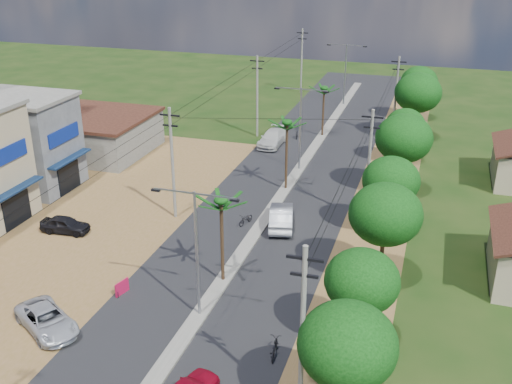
% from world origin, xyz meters
% --- Properties ---
extents(ground, '(160.00, 160.00, 0.00)m').
position_xyz_m(ground, '(0.00, 0.00, 0.00)').
color(ground, black).
rests_on(ground, ground).
extents(road, '(12.00, 110.00, 0.04)m').
position_xyz_m(road, '(0.00, 15.00, 0.02)').
color(road, black).
rests_on(road, ground).
extents(median, '(1.00, 90.00, 0.18)m').
position_xyz_m(median, '(0.00, 18.00, 0.09)').
color(median, '#605E56').
rests_on(median, ground).
extents(dirt_lot_west, '(18.00, 46.00, 0.04)m').
position_xyz_m(dirt_lot_west, '(-15.00, 8.00, 0.02)').
color(dirt_lot_west, brown).
rests_on(dirt_lot_west, ground).
extents(dirt_shoulder_east, '(5.00, 90.00, 0.03)m').
position_xyz_m(dirt_shoulder_east, '(8.50, 15.00, 0.01)').
color(dirt_shoulder_east, brown).
rests_on(dirt_shoulder_east, ground).
extents(shophouse_grey, '(9.00, 6.40, 8.30)m').
position_xyz_m(shophouse_grey, '(-21.98, 14.00, 4.16)').
color(shophouse_grey, '#4F5157').
rests_on(shophouse_grey, ground).
extents(low_shed, '(10.40, 10.40, 3.95)m').
position_xyz_m(low_shed, '(-21.00, 24.00, 1.97)').
color(low_shed, '#605E56').
rests_on(low_shed, ground).
extents(tree_east_a, '(4.40, 4.40, 6.37)m').
position_xyz_m(tree_east_a, '(9.50, -6.00, 4.49)').
color(tree_east_a, black).
rests_on(tree_east_a, ground).
extents(tree_east_b, '(4.00, 4.00, 5.83)m').
position_xyz_m(tree_east_b, '(9.30, 0.00, 4.11)').
color(tree_east_b, black).
rests_on(tree_east_b, ground).
extents(tree_east_c, '(4.60, 4.60, 6.83)m').
position_xyz_m(tree_east_c, '(9.70, 7.00, 4.86)').
color(tree_east_c, black).
rests_on(tree_east_c, ground).
extents(tree_east_d, '(4.20, 4.20, 6.13)m').
position_xyz_m(tree_east_d, '(9.40, 14.00, 4.34)').
color(tree_east_d, black).
rests_on(tree_east_d, ground).
extents(tree_east_e, '(4.80, 4.80, 7.14)m').
position_xyz_m(tree_east_e, '(9.60, 22.00, 5.09)').
color(tree_east_e, black).
rests_on(tree_east_e, ground).
extents(tree_east_f, '(3.80, 3.80, 5.52)m').
position_xyz_m(tree_east_f, '(9.20, 30.00, 3.89)').
color(tree_east_f, black).
rests_on(tree_east_f, ground).
extents(tree_east_g, '(5.00, 5.00, 7.38)m').
position_xyz_m(tree_east_g, '(9.80, 38.00, 5.24)').
color(tree_east_g, black).
rests_on(tree_east_g, ground).
extents(tree_east_h, '(4.40, 4.40, 6.52)m').
position_xyz_m(tree_east_h, '(9.50, 46.00, 4.64)').
color(tree_east_h, black).
rests_on(tree_east_h, ground).
extents(palm_median_near, '(2.00, 2.00, 6.15)m').
position_xyz_m(palm_median_near, '(0.00, 4.00, 5.54)').
color(palm_median_near, black).
rests_on(palm_median_near, ground).
extents(palm_median_mid, '(2.00, 2.00, 6.55)m').
position_xyz_m(palm_median_mid, '(0.00, 20.00, 5.90)').
color(palm_median_mid, black).
rests_on(palm_median_mid, ground).
extents(palm_median_far, '(2.00, 2.00, 5.85)m').
position_xyz_m(palm_median_far, '(0.00, 36.00, 5.26)').
color(palm_median_far, black).
rests_on(palm_median_far, ground).
extents(streetlight_near, '(5.10, 0.18, 8.00)m').
position_xyz_m(streetlight_near, '(0.00, 0.00, 4.79)').
color(streetlight_near, gray).
rests_on(streetlight_near, ground).
extents(streetlight_mid, '(5.10, 0.18, 8.00)m').
position_xyz_m(streetlight_mid, '(0.00, 25.00, 4.79)').
color(streetlight_mid, gray).
rests_on(streetlight_mid, ground).
extents(streetlight_far, '(5.10, 0.18, 8.00)m').
position_xyz_m(streetlight_far, '(0.00, 50.00, 4.79)').
color(streetlight_far, gray).
rests_on(streetlight_far, ground).
extents(utility_pole_w_b, '(1.60, 0.24, 9.00)m').
position_xyz_m(utility_pole_w_b, '(-7.00, 12.00, 4.76)').
color(utility_pole_w_b, '#605E56').
rests_on(utility_pole_w_b, ground).
extents(utility_pole_w_c, '(1.60, 0.24, 9.00)m').
position_xyz_m(utility_pole_w_c, '(-7.00, 34.00, 4.76)').
color(utility_pole_w_c, '#605E56').
rests_on(utility_pole_w_c, ground).
extents(utility_pole_w_d, '(1.60, 0.24, 9.00)m').
position_xyz_m(utility_pole_w_d, '(-7.00, 55.00, 4.76)').
color(utility_pole_w_d, '#605E56').
rests_on(utility_pole_w_d, ground).
extents(utility_pole_e_a, '(1.60, 0.24, 9.00)m').
position_xyz_m(utility_pole_e_a, '(7.50, -6.00, 4.76)').
color(utility_pole_e_a, '#605E56').
rests_on(utility_pole_e_a, ground).
extents(utility_pole_e_b, '(1.60, 0.24, 9.00)m').
position_xyz_m(utility_pole_e_b, '(7.50, 16.00, 4.76)').
color(utility_pole_e_b, '#605E56').
rests_on(utility_pole_e_b, ground).
extents(utility_pole_e_c, '(1.60, 0.24, 9.00)m').
position_xyz_m(utility_pole_e_c, '(7.50, 38.00, 4.76)').
color(utility_pole_e_c, '#605E56').
rests_on(utility_pole_e_c, ground).
extents(car_silver_mid, '(2.87, 5.28, 1.65)m').
position_xyz_m(car_silver_mid, '(1.50, 12.89, 0.82)').
color(car_silver_mid, '#AFB2B8').
rests_on(car_silver_mid, ground).
extents(car_white_far, '(2.34, 5.45, 1.56)m').
position_xyz_m(car_white_far, '(-4.48, 31.43, 0.78)').
color(car_white_far, '#AAAAA6').
rests_on(car_white_far, ground).
extents(car_parked_silver, '(5.22, 4.35, 1.32)m').
position_xyz_m(car_parked_silver, '(-7.71, -3.87, 0.66)').
color(car_parked_silver, '#AFB2B8').
rests_on(car_parked_silver, ground).
extents(car_parked_dark, '(3.84, 1.80, 1.27)m').
position_xyz_m(car_parked_dark, '(-13.78, 7.02, 0.64)').
color(car_parked_dark, black).
rests_on(car_parked_dark, ground).
extents(moto_rider_east, '(0.84, 1.84, 0.94)m').
position_xyz_m(moto_rider_east, '(5.20, -2.16, 0.47)').
color(moto_rider_east, black).
rests_on(moto_rider_east, ground).
extents(moto_rider_west_a, '(1.05, 1.76, 0.87)m').
position_xyz_m(moto_rider_west_a, '(-1.20, 12.40, 0.44)').
color(moto_rider_west_a, black).
rests_on(moto_rider_west_a, ground).
extents(moto_rider_west_b, '(0.67, 1.57, 0.92)m').
position_xyz_m(moto_rider_west_b, '(-2.55, 34.52, 0.46)').
color(moto_rider_west_b, black).
rests_on(moto_rider_west_b, ground).
extents(roadside_sign, '(0.36, 1.13, 0.96)m').
position_xyz_m(roadside_sign, '(-5.50, 0.72, 0.48)').
color(roadside_sign, '#AB0F3A').
rests_on(roadside_sign, ground).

